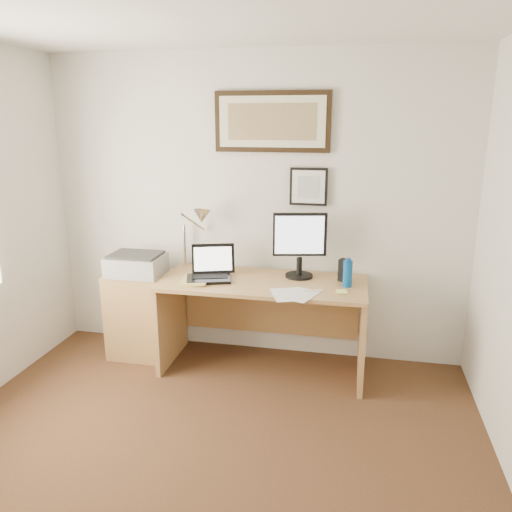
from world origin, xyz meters
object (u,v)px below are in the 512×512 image
(water_bottle, at_px, (348,274))
(book, at_px, (183,279))
(desk, at_px, (265,305))
(printer, at_px, (136,264))
(side_cabinet, at_px, (141,314))
(laptop, at_px, (210,271))
(lcd_monitor, at_px, (300,242))

(water_bottle, height_order, book, water_bottle)
(desk, relative_size, printer, 3.64)
(side_cabinet, distance_m, water_bottle, 1.78)
(water_bottle, bearing_deg, laptop, -178.96)
(book, bearing_deg, side_cabinet, 159.51)
(water_bottle, distance_m, laptop, 1.07)
(side_cabinet, xyz_separation_m, water_bottle, (1.72, -0.05, 0.49))
(laptop, relative_size, lcd_monitor, 0.76)
(desk, height_order, laptop, laptop)
(lcd_monitor, xyz_separation_m, printer, (-1.33, -0.14, -0.22))
(printer, bearing_deg, laptop, -3.18)
(laptop, distance_m, lcd_monitor, 0.74)
(lcd_monitor, bearing_deg, laptop, -165.71)
(side_cabinet, xyz_separation_m, printer, (0.00, -0.04, 0.45))
(book, xyz_separation_m, desk, (0.62, 0.21, -0.25))
(laptop, distance_m, printer, 0.65)
(water_bottle, bearing_deg, printer, 179.45)
(book, height_order, printer, printer)
(desk, relative_size, laptop, 4.03)
(lcd_monitor, bearing_deg, side_cabinet, -175.62)
(side_cabinet, xyz_separation_m, desk, (1.07, 0.04, 0.15))
(desk, xyz_separation_m, lcd_monitor, (0.26, 0.07, 0.53))
(lcd_monitor, bearing_deg, water_bottle, -21.88)
(lcd_monitor, bearing_deg, printer, -174.07)
(water_bottle, relative_size, lcd_monitor, 0.39)
(desk, distance_m, lcd_monitor, 0.59)
(laptop, bearing_deg, lcd_monitor, 14.29)
(water_bottle, xyz_separation_m, printer, (-1.71, 0.02, -0.03))
(water_bottle, height_order, desk, water_bottle)
(side_cabinet, xyz_separation_m, laptop, (0.65, -0.07, 0.44))
(printer, bearing_deg, lcd_monitor, 5.93)
(side_cabinet, bearing_deg, water_bottle, -1.75)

